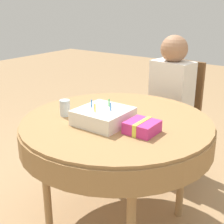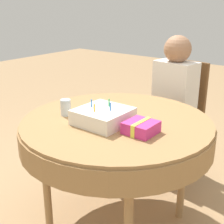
# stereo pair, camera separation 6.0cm
# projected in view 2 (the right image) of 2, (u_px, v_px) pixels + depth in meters

# --- Properties ---
(ground_plane) EXTENTS (12.00, 12.00, 0.00)m
(ground_plane) POSITION_uv_depth(u_px,v_px,m) (116.00, 222.00, 2.17)
(ground_plane) COLOR #A37F56
(dining_table) EXTENTS (1.19, 1.19, 0.77)m
(dining_table) POSITION_uv_depth(u_px,v_px,m) (117.00, 133.00, 1.95)
(dining_table) COLOR #9E7547
(dining_table) RESTS_ON ground_plane
(chair) EXTENTS (0.45, 0.45, 0.98)m
(chair) POSITION_uv_depth(u_px,v_px,m) (178.00, 116.00, 2.69)
(chair) COLOR brown
(chair) RESTS_ON ground_plane
(person) EXTENTS (0.35, 0.33, 1.20)m
(person) POSITION_uv_depth(u_px,v_px,m) (173.00, 95.00, 2.55)
(person) COLOR #9E7051
(person) RESTS_ON ground_plane
(birthday_cake) EXTENTS (0.29, 0.29, 0.14)m
(birthday_cake) POSITION_uv_depth(u_px,v_px,m) (103.00, 116.00, 1.84)
(birthday_cake) COLOR white
(birthday_cake) RESTS_ON dining_table
(drinking_glass) EXTENTS (0.07, 0.07, 0.10)m
(drinking_glass) POSITION_uv_depth(u_px,v_px,m) (66.00, 107.00, 1.97)
(drinking_glass) COLOR silver
(drinking_glass) RESTS_ON dining_table
(gift_box) EXTENTS (0.16, 0.17, 0.07)m
(gift_box) POSITION_uv_depth(u_px,v_px,m) (141.00, 127.00, 1.71)
(gift_box) COLOR #D13384
(gift_box) RESTS_ON dining_table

